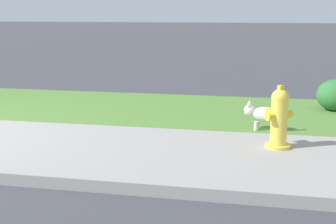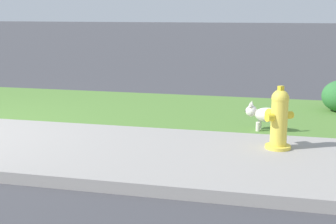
# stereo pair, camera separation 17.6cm
# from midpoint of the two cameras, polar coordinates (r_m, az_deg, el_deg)

# --- Properties ---
(grass_verge) EXTENTS (18.00, 2.72, 0.01)m
(grass_verge) POSITION_cam_midpoint_polar(r_m,az_deg,el_deg) (8.91, -18.41, 1.13)
(grass_verge) COLOR #568438
(grass_verge) RESTS_ON ground
(fire_hydrant_at_driveway) EXTENTS (0.35, 0.35, 0.77)m
(fire_hydrant_at_driveway) POSITION_cam_midpoint_polar(r_m,az_deg,el_deg) (5.72, 12.50, -0.75)
(fire_hydrant_at_driveway) COLOR yellow
(fire_hydrant_at_driveway) RESTS_ON ground
(small_white_dog) EXTENTS (0.54, 0.26, 0.41)m
(small_white_dog) POSITION_cam_midpoint_polar(r_m,az_deg,el_deg) (6.57, 10.68, -0.26)
(small_white_dog) COLOR silver
(small_white_dog) RESTS_ON ground
(shrub_bush_far_verge) EXTENTS (0.61, 0.61, 0.52)m
(shrub_bush_far_verge) POSITION_cam_midpoint_polar(r_m,az_deg,el_deg) (8.19, 19.14, 1.95)
(shrub_bush_far_verge) COLOR #337538
(shrub_bush_far_verge) RESTS_ON ground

